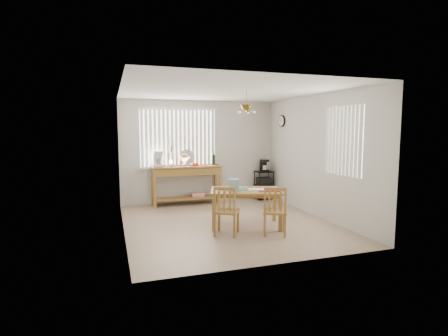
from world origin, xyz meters
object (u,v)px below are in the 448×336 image
object	(u,v)px
chair_right	(275,211)
cart_items	(264,166)
dining_table	(246,194)
sideboard	(187,175)
wire_cart	(264,182)
chair_left	(226,211)

from	to	relation	value
chair_right	cart_items	bearing A→B (deg)	68.83
dining_table	sideboard	bearing A→B (deg)	106.05
wire_cart	chair_right	size ratio (longest dim) A/B	0.87
sideboard	wire_cart	distance (m)	2.11
wire_cart	dining_table	distance (m)	2.72
dining_table	wire_cart	bearing A→B (deg)	58.03
cart_items	chair_right	size ratio (longest dim) A/B	0.36
wire_cart	chair_right	xyz separation A→B (m)	(-1.17, -3.01, -0.03)
cart_items	dining_table	size ratio (longest dim) A/B	0.21
wire_cart	chair_left	xyz separation A→B (m)	(-1.99, -2.75, -0.02)
chair_left	chair_right	world-z (taller)	chair_left
wire_cart	dining_table	xyz separation A→B (m)	(-1.44, -2.30, 0.17)
sideboard	cart_items	bearing A→B (deg)	0.61
wire_cart	dining_table	bearing A→B (deg)	-121.97
dining_table	chair_right	distance (m)	0.78
sideboard	chair_right	size ratio (longest dim) A/B	1.98
dining_table	chair_right	world-z (taller)	chair_right
wire_cart	dining_table	size ratio (longest dim) A/B	0.50
wire_cart	dining_table	world-z (taller)	wire_cart
chair_left	cart_items	bearing A→B (deg)	54.19
chair_left	sideboard	bearing A→B (deg)	92.22
sideboard	dining_table	bearing A→B (deg)	-73.95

